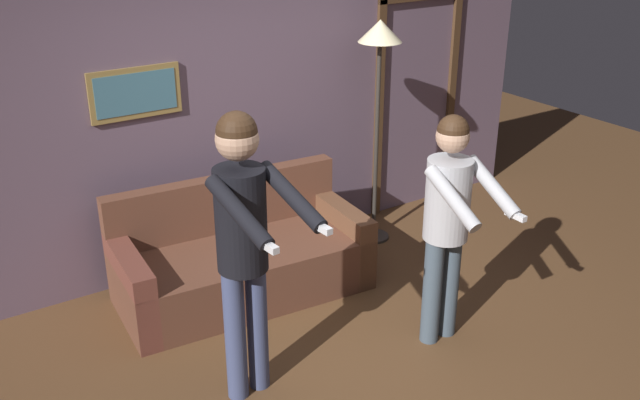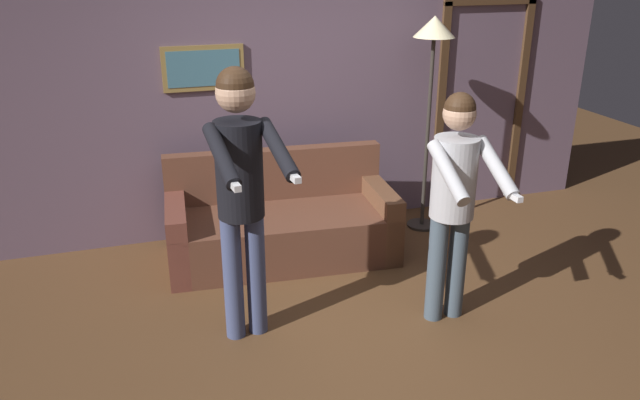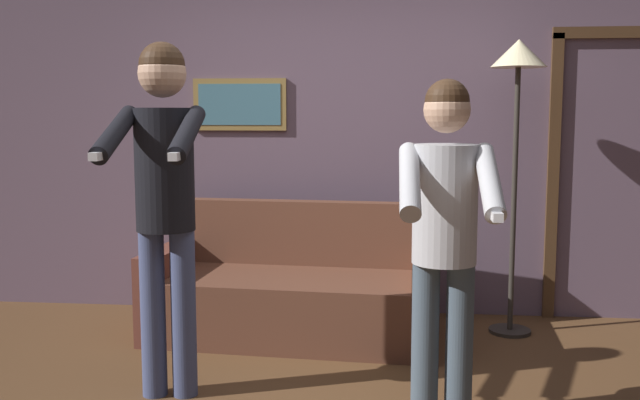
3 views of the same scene
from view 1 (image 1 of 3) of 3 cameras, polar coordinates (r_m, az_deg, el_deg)
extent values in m
plane|color=brown|center=(4.91, 3.31, -12.99)|extent=(12.00, 12.00, 0.00)
cube|color=#685365|center=(5.82, -7.79, 7.24)|extent=(6.40, 0.06, 2.60)
cube|color=olive|center=(5.46, -14.55, 8.29)|extent=(0.69, 0.02, 0.38)
cube|color=teal|center=(5.45, -14.50, 8.26)|extent=(0.61, 0.01, 0.30)
cube|color=#4C331E|center=(6.65, 4.73, 6.95)|extent=(0.08, 0.04, 2.04)
cube|color=#4C331E|center=(7.22, 10.44, 7.99)|extent=(0.08, 0.04, 2.04)
cube|color=brown|center=(5.57, -6.11, -5.64)|extent=(1.96, 0.99, 0.42)
cube|color=brown|center=(5.68, -7.72, -0.24)|extent=(1.91, 0.29, 0.45)
cube|color=brown|center=(5.31, -14.85, -6.96)|extent=(0.22, 0.86, 0.58)
cube|color=brown|center=(5.88, 1.67, -2.97)|extent=(0.22, 0.86, 0.58)
cylinder|color=#332D28|center=(6.53, 4.29, -2.90)|extent=(0.28, 0.28, 0.02)
cylinder|color=#332D28|center=(6.18, 4.54, 4.49)|extent=(0.04, 0.04, 1.76)
cone|color=#F9EAB7|center=(5.94, 4.84, 13.34)|extent=(0.36, 0.36, 0.18)
cylinder|color=#414C73|center=(4.42, -6.79, -10.73)|extent=(0.13, 0.13, 0.88)
cylinder|color=#414C73|center=(4.49, -5.04, -10.05)|extent=(0.13, 0.13, 0.88)
cylinder|color=black|center=(4.08, -6.34, -1.59)|extent=(0.30, 0.30, 0.62)
sphere|color=tan|center=(3.90, -6.66, 4.85)|extent=(0.24, 0.24, 0.24)
sphere|color=#382314|center=(3.89, -6.69, 5.44)|extent=(0.23, 0.23, 0.23)
cylinder|color=black|center=(3.72, -6.52, -0.97)|extent=(0.14, 0.56, 0.27)
cube|color=white|center=(3.56, -4.20, -3.68)|extent=(0.05, 0.15, 0.04)
cylinder|color=black|center=(3.89, -2.30, 0.33)|extent=(0.14, 0.56, 0.27)
cube|color=white|center=(3.74, 0.09, -2.20)|extent=(0.05, 0.15, 0.04)
cylinder|color=#445360|center=(4.98, 8.95, -7.24)|extent=(0.13, 0.13, 0.78)
cylinder|color=#445360|center=(5.08, 10.31, -6.70)|extent=(0.13, 0.13, 0.78)
cylinder|color=#B2B2B7|center=(4.73, 10.18, 0.03)|extent=(0.30, 0.30, 0.55)
sphere|color=tan|center=(4.57, 10.57, 5.03)|extent=(0.22, 0.22, 0.22)
sphere|color=#382314|center=(4.56, 10.61, 5.48)|extent=(0.20, 0.20, 0.20)
cylinder|color=#B2B2B7|center=(4.43, 10.55, 0.14)|extent=(0.09, 0.47, 0.32)
cylinder|color=#B2B2B7|center=(4.65, 13.61, 1.05)|extent=(0.09, 0.47, 0.32)
cube|color=white|center=(4.57, 15.39, -1.19)|extent=(0.04, 0.15, 0.04)
camera|label=2|loc=(1.17, 67.67, -16.59)|focal=35.00mm
camera|label=3|loc=(3.15, 53.26, -14.49)|focal=40.00mm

